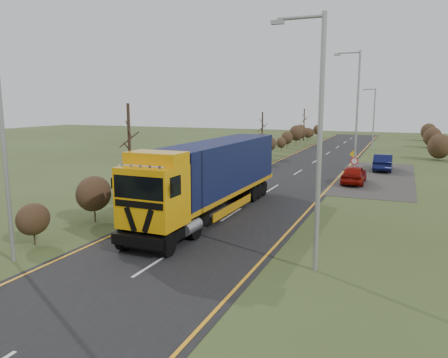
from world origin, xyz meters
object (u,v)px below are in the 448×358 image
Objects in this scene: lorry at (212,174)px; car_red_hatchback at (354,174)px; streetlight_near at (317,134)px; car_blue_sedan at (383,162)px; speed_sign at (354,166)px.

car_red_hatchback is at bearing 65.38° from lorry.
lorry is 9.21m from streetlight_near.
car_red_hatchback is at bearing 76.75° from car_blue_sedan.
car_blue_sedan is 8.25m from speed_sign.
speed_sign is (-1.70, -8.04, 0.67)m from car_blue_sedan.
speed_sign is (6.11, 12.54, -0.90)m from lorry.
lorry is at bearing 64.07° from car_red_hatchback.
speed_sign is at bearing 77.36° from car_blue_sedan.
lorry reaches higher than car_blue_sedan.
car_red_hatchback is at bearing 91.69° from streetlight_near.
streetlight_near is 18.69m from speed_sign.
car_blue_sedan is (7.80, 20.58, -1.57)m from lorry.
car_red_hatchback is (6.09, 12.85, -1.60)m from lorry.
lorry is 3.25× the size of car_blue_sedan.
lorry reaches higher than speed_sign.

